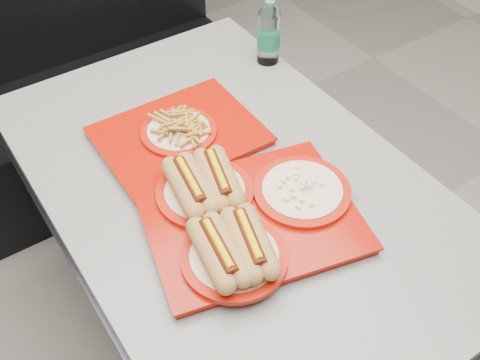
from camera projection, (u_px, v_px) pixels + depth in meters
ground at (233, 322)px, 2.03m from camera, size 6.00×6.00×0.00m
diner_table at (232, 218)px, 1.61m from camera, size 0.92×1.42×0.75m
booth_bench at (90, 82)px, 2.37m from camera, size 1.30×0.57×1.35m
tray_near at (242, 214)px, 1.35m from camera, size 0.58×0.50×0.11m
tray_far at (179, 133)px, 1.58m from camera, size 0.44×0.35×0.09m
water_bottle at (269, 33)px, 1.80m from camera, size 0.08×0.08×0.24m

